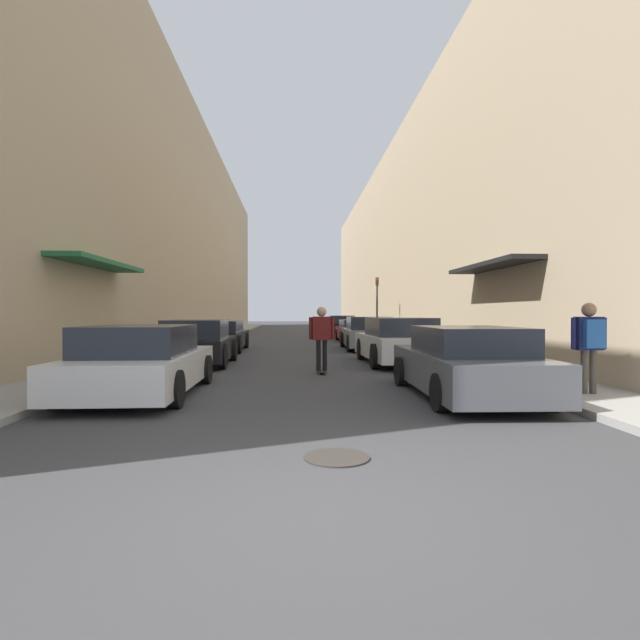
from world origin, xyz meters
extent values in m
plane|color=#38383A|center=(0.00, 23.82, 0.00)|extent=(130.99, 130.99, 0.00)
cube|color=gray|center=(-5.01, 29.77, 0.06)|extent=(1.80, 59.54, 0.12)
cube|color=gray|center=(5.01, 29.77, 0.06)|extent=(1.80, 59.54, 0.12)
cube|color=tan|center=(-7.91, 29.77, 6.94)|extent=(4.00, 59.54, 13.89)
cube|color=#1E6038|center=(-5.51, 10.42, 2.90)|extent=(1.00, 4.80, 0.12)
cube|color=tan|center=(7.91, 29.77, 6.11)|extent=(4.00, 59.54, 12.22)
cube|color=black|center=(5.51, 10.42, 2.90)|extent=(1.00, 4.80, 0.12)
cube|color=silver|center=(-3.02, 5.92, 0.47)|extent=(1.97, 4.54, 0.61)
cube|color=#232833|center=(-3.02, 5.69, 1.04)|extent=(1.72, 2.37, 0.53)
cylinder|color=black|center=(-3.97, 7.32, 0.31)|extent=(0.18, 0.62, 0.62)
cylinder|color=black|center=(-2.08, 7.32, 0.31)|extent=(0.18, 0.62, 0.62)
cylinder|color=black|center=(-3.97, 4.52, 0.31)|extent=(0.18, 0.62, 0.62)
cylinder|color=black|center=(-2.08, 4.52, 0.31)|extent=(0.18, 0.62, 0.62)
cube|color=black|center=(-3.04, 11.36, 0.50)|extent=(1.96, 4.07, 0.60)
cube|color=#232833|center=(-3.04, 11.16, 1.07)|extent=(1.70, 2.13, 0.54)
cylinder|color=black|center=(-3.96, 12.61, 0.36)|extent=(0.18, 0.72, 0.72)
cylinder|color=black|center=(-2.11, 12.61, 0.36)|extent=(0.18, 0.72, 0.72)
cylinder|color=black|center=(-3.96, 10.11, 0.36)|extent=(0.18, 0.72, 0.72)
cylinder|color=black|center=(-2.11, 10.11, 0.36)|extent=(0.18, 0.72, 0.72)
cube|color=black|center=(-3.17, 16.87, 0.49)|extent=(1.94, 4.78, 0.60)
cube|color=#232833|center=(-3.17, 16.64, 1.01)|extent=(1.69, 2.49, 0.43)
cylinder|color=black|center=(-4.10, 18.35, 0.35)|extent=(0.18, 0.70, 0.70)
cylinder|color=black|center=(-2.25, 18.35, 0.35)|extent=(0.18, 0.70, 0.70)
cylinder|color=black|center=(-4.10, 15.40, 0.35)|extent=(0.18, 0.70, 0.70)
cylinder|color=black|center=(-2.25, 15.40, 0.35)|extent=(0.18, 0.70, 0.70)
cube|color=#515459|center=(2.98, 5.40, 0.49)|extent=(1.93, 4.61, 0.65)
cube|color=#232833|center=(2.98, 5.17, 1.05)|extent=(1.66, 2.41, 0.48)
cylinder|color=black|center=(2.08, 6.81, 0.30)|extent=(0.18, 0.61, 0.61)
cylinder|color=black|center=(3.87, 6.81, 0.30)|extent=(0.18, 0.61, 0.61)
cylinder|color=black|center=(2.08, 3.98, 0.30)|extent=(0.18, 0.61, 0.61)
cylinder|color=black|center=(3.87, 3.98, 0.30)|extent=(0.18, 0.61, 0.61)
cube|color=silver|center=(2.99, 11.33, 0.53)|extent=(2.07, 4.61, 0.67)
cube|color=#232833|center=(2.99, 11.10, 1.13)|extent=(1.78, 2.41, 0.54)
cylinder|color=black|center=(2.04, 12.74, 0.35)|extent=(0.18, 0.70, 0.70)
cylinder|color=black|center=(3.95, 12.74, 0.35)|extent=(0.18, 0.70, 0.70)
cylinder|color=black|center=(2.04, 9.92, 0.35)|extent=(0.18, 0.70, 0.70)
cylinder|color=black|center=(3.95, 9.92, 0.35)|extent=(0.18, 0.70, 0.70)
cube|color=gray|center=(2.97, 17.32, 0.52)|extent=(2.05, 4.54, 0.67)
cube|color=#232833|center=(2.97, 17.10, 1.12)|extent=(1.76, 2.38, 0.53)
cylinder|color=black|center=(2.03, 18.71, 0.34)|extent=(0.18, 0.68, 0.68)
cylinder|color=black|center=(3.91, 18.71, 0.34)|extent=(0.18, 0.68, 0.68)
cylinder|color=black|center=(2.03, 15.93, 0.34)|extent=(0.18, 0.68, 0.68)
cylinder|color=black|center=(3.91, 15.93, 0.34)|extent=(0.18, 0.68, 0.68)
cube|color=maroon|center=(3.15, 23.14, 0.47)|extent=(1.83, 4.55, 0.59)
cube|color=#232833|center=(3.15, 22.91, 0.97)|extent=(1.57, 2.38, 0.42)
cylinder|color=black|center=(2.30, 24.53, 0.31)|extent=(0.18, 0.62, 0.62)
cylinder|color=black|center=(3.99, 24.53, 0.31)|extent=(0.18, 0.62, 0.62)
cylinder|color=black|center=(2.30, 21.74, 0.31)|extent=(0.18, 0.62, 0.62)
cylinder|color=black|center=(3.99, 21.74, 0.31)|extent=(0.18, 0.62, 0.62)
cube|color=black|center=(2.96, 29.07, 0.53)|extent=(1.79, 4.51, 0.68)
cube|color=#232833|center=(2.96, 28.85, 1.12)|extent=(1.55, 2.36, 0.51)
cylinder|color=black|center=(2.11, 30.46, 0.35)|extent=(0.18, 0.69, 0.69)
cylinder|color=black|center=(3.81, 30.46, 0.35)|extent=(0.18, 0.69, 0.69)
cylinder|color=black|center=(2.11, 27.68, 0.35)|extent=(0.18, 0.69, 0.69)
cylinder|color=black|center=(3.81, 27.68, 0.35)|extent=(0.18, 0.69, 0.69)
cube|color=black|center=(0.53, 9.03, 0.07)|extent=(0.20, 0.78, 0.02)
cylinder|color=beige|center=(0.46, 9.28, 0.03)|extent=(0.03, 0.06, 0.06)
cylinder|color=beige|center=(0.61, 9.28, 0.03)|extent=(0.03, 0.06, 0.06)
cylinder|color=beige|center=(0.46, 8.78, 0.03)|extent=(0.03, 0.06, 0.06)
cylinder|color=beige|center=(0.61, 8.78, 0.03)|extent=(0.03, 0.06, 0.06)
cylinder|color=black|center=(0.45, 9.03, 0.46)|extent=(0.12, 0.12, 0.78)
cylinder|color=black|center=(0.61, 9.03, 0.46)|extent=(0.12, 0.12, 0.78)
cube|color=maroon|center=(0.53, 9.03, 1.15)|extent=(0.46, 0.21, 0.60)
sphere|color=tan|center=(0.53, 9.03, 1.57)|extent=(0.25, 0.25, 0.25)
cylinder|color=maroon|center=(0.25, 9.03, 1.15)|extent=(0.09, 0.09, 0.56)
cylinder|color=maroon|center=(0.81, 9.03, 1.15)|extent=(0.09, 0.09, 0.56)
cylinder|color=#332D28|center=(0.27, 1.62, 0.01)|extent=(0.70, 0.70, 0.02)
cylinder|color=#2D2D2D|center=(4.50, 24.09, 1.83)|extent=(0.10, 0.10, 3.41)
cube|color=#332D0F|center=(4.50, 24.09, 3.31)|extent=(0.16, 0.16, 0.45)
sphere|color=red|center=(4.50, 24.00, 3.42)|extent=(0.11, 0.11, 0.11)
cylinder|color=#47423D|center=(4.93, 4.87, 0.50)|extent=(0.11, 0.11, 0.77)
cylinder|color=#47423D|center=(5.09, 4.87, 0.50)|extent=(0.11, 0.11, 0.77)
cube|color=#191E4C|center=(5.01, 4.87, 1.18)|extent=(0.46, 0.21, 0.59)
sphere|color=#8C664C|center=(5.01, 4.87, 1.60)|extent=(0.24, 0.24, 0.24)
cylinder|color=#191E4C|center=(4.73, 4.87, 1.18)|extent=(0.09, 0.09, 0.56)
cylinder|color=#191E4C|center=(5.28, 4.87, 1.18)|extent=(0.09, 0.09, 0.56)
cube|color=#1E519E|center=(5.01, 4.71, 1.18)|extent=(0.34, 0.13, 0.49)
camera|label=1|loc=(-0.19, -3.62, 1.54)|focal=28.00mm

